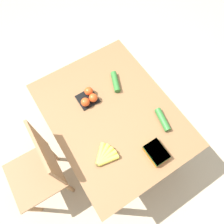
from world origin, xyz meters
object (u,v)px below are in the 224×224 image
at_px(cucumber_near, 115,82).
at_px(cucumber_far, 163,120).
at_px(chair, 41,170).
at_px(tomato_pack, 89,97).
at_px(carrot_bag, 156,152).
at_px(banana_bunch, 105,157).

xyz_separation_m(cucumber_near, cucumber_far, (-0.48, -0.12, 0.00)).
relative_size(chair, cucumber_near, 5.26).
height_order(tomato_pack, cucumber_far, tomato_pack).
relative_size(tomato_pack, cucumber_near, 0.81).
xyz_separation_m(tomato_pack, cucumber_near, (0.01, -0.26, -0.01)).
bearing_deg(chair, carrot_bag, 63.86).
distance_m(banana_bunch, cucumber_far, 0.52).
relative_size(chair, tomato_pack, 6.52).
bearing_deg(banana_bunch, chair, 62.91).
bearing_deg(cucumber_far, cucumber_near, 13.63).
bearing_deg(carrot_bag, cucumber_far, -48.47).
height_order(chair, tomato_pack, chair).
bearing_deg(banana_bunch, tomato_pack, -17.07).
height_order(tomato_pack, cucumber_near, tomato_pack).
height_order(banana_bunch, cucumber_near, cucumber_near).
height_order(chair, cucumber_near, chair).
bearing_deg(tomato_pack, cucumber_far, -140.88).
distance_m(tomato_pack, cucumber_far, 0.60).
distance_m(chair, cucumber_far, 1.03).
distance_m(carrot_bag, cucumber_far, 0.26).
bearing_deg(cucumber_near, banana_bunch, 139.83).
relative_size(tomato_pack, carrot_bag, 0.91).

